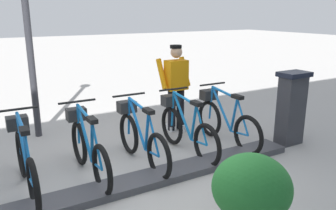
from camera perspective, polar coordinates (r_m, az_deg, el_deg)
ground_plane at (r=4.83m, az=-3.47°, el=-12.73°), size 60.00×60.00×0.00m
dock_rail_base at (r=4.81m, az=-3.48°, el=-12.21°), size 0.44×4.90×0.10m
payment_kiosk at (r=6.33m, az=19.69°, el=-0.31°), size 0.36×0.52×1.28m
bike_docked_0 at (r=6.10m, az=9.38°, el=-2.48°), size 1.72×0.54×1.02m
bike_docked_1 at (r=5.63m, az=2.93°, el=-3.79°), size 1.72×0.54×1.02m
bike_docked_2 at (r=5.25m, az=-4.60°, el=-5.26°), size 1.72×0.54×1.02m
bike_docked_3 at (r=4.98m, az=-13.17°, el=-6.81°), size 1.72×0.54×1.02m
bike_docked_4 at (r=4.83m, az=-22.55°, el=-8.32°), size 1.72×0.54×1.02m
worker_near_rack at (r=6.59m, az=1.32°, el=3.35°), size 0.46×0.62×1.66m
planter_bush at (r=3.50m, az=13.54°, el=-14.66°), size 0.76×0.76×0.97m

